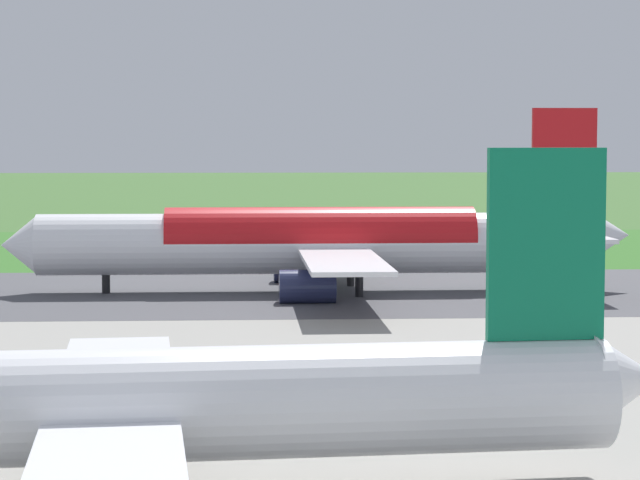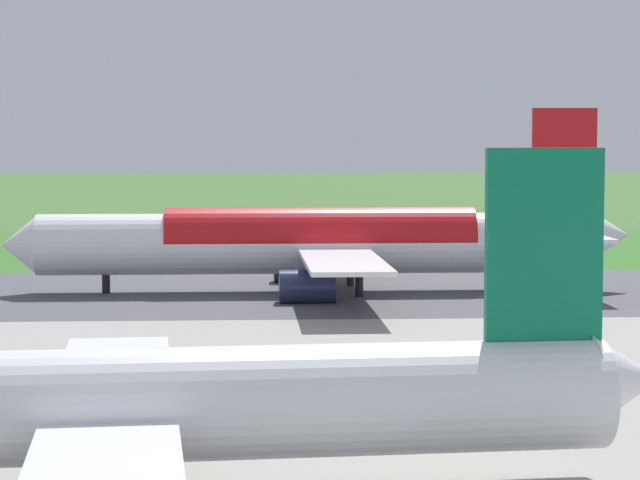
% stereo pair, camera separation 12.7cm
% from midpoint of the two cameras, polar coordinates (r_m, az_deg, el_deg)
% --- Properties ---
extents(ground_plane, '(800.00, 800.00, 0.00)m').
position_cam_midpoint_polar(ground_plane, '(112.75, 3.79, -2.26)').
color(ground_plane, '#3D662D').
extents(runway_asphalt, '(600.00, 34.62, 0.06)m').
position_cam_midpoint_polar(runway_asphalt, '(112.74, 3.79, -2.25)').
color(runway_asphalt, '#47474C').
rests_on(runway_asphalt, ground).
extents(grass_verge_foreground, '(600.00, 80.00, 0.04)m').
position_cam_midpoint_polar(grass_verge_foreground, '(146.69, 2.18, -0.70)').
color(grass_verge_foreground, '#346B27').
rests_on(grass_verge_foreground, ground).
extents(airliner_main, '(53.99, 44.05, 15.88)m').
position_cam_midpoint_polar(airliner_main, '(111.70, 0.23, -0.07)').
color(airliner_main, white).
rests_on(airliner_main, ground).
extents(airliner_parked_mid, '(43.90, 35.95, 12.81)m').
position_cam_midpoint_polar(airliner_parked_mid, '(48.57, -9.75, -7.07)').
color(airliner_parked_mid, white).
rests_on(airliner_parked_mid, ground).
extents(no_stopping_sign, '(0.60, 0.10, 2.54)m').
position_cam_midpoint_polar(no_stopping_sign, '(148.93, -2.83, -0.05)').
color(no_stopping_sign, slate).
rests_on(no_stopping_sign, ground).
extents(traffic_cone_orange, '(0.40, 0.40, 0.55)m').
position_cam_midpoint_polar(traffic_cone_orange, '(143.29, -4.69, -0.73)').
color(traffic_cone_orange, orange).
rests_on(traffic_cone_orange, ground).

